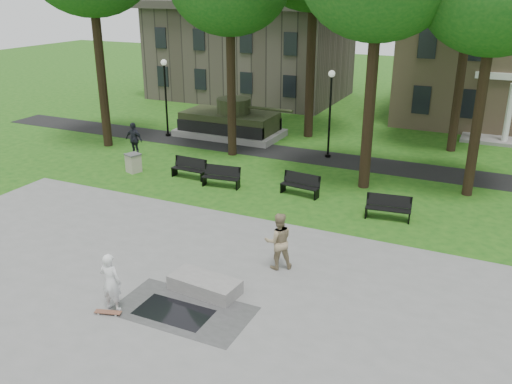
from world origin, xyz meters
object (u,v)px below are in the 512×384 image
park_bench_0 (189,167)px  skateboarder (111,282)px  friend_watching (278,241)px  concrete_block (205,285)px  trash_bin (133,163)px

park_bench_0 → skateboarder: bearing=-67.1°
park_bench_0 → friend_watching: bearing=-38.9°
concrete_block → skateboarder: skateboarder is taller
concrete_block → trash_bin: 12.41m
concrete_block → park_bench_0: size_ratio=1.21×
concrete_block → friend_watching: (1.45, 2.36, 0.75)m
park_bench_0 → trash_bin: 3.06m
concrete_block → skateboarder: size_ratio=1.23×
friend_watching → trash_bin: bearing=-64.3°
concrete_block → skateboarder: 2.85m
concrete_block → friend_watching: 2.87m
trash_bin → park_bench_0: bearing=8.7°
trash_bin → concrete_block: bearing=-42.9°
skateboarder → friend_watching: 5.51m
concrete_block → friend_watching: size_ratio=1.12×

